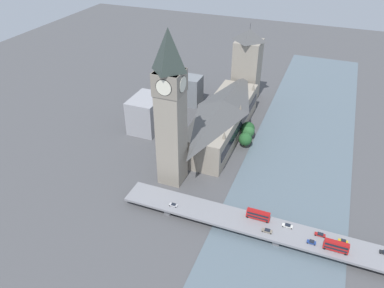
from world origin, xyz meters
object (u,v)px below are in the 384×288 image
object	(u,v)px
car_southbound_lead	(288,226)
car_southbound_mid	(320,235)
victoria_tower	(247,65)
road_bridge	(279,231)
double_decker_bus_mid	(258,215)
double_decker_bus_lead	(336,246)
clock_tower	(170,107)
car_northbound_lead	(311,242)
car_northbound_mid	(267,231)
car_southbound_tail	(173,205)
car_southbound_extra	(343,241)
parliament_hall	(223,118)

from	to	relation	value
car_southbound_lead	car_southbound_mid	xyz separation A→B (m)	(-14.47, 0.07, -0.05)
victoria_tower	road_bridge	distance (m)	146.01
double_decker_bus_mid	double_decker_bus_lead	bearing A→B (deg)	169.56
clock_tower	car_northbound_lead	bearing A→B (deg)	162.53
clock_tower	road_bridge	size ratio (longest dim) A/B	0.55
car_northbound_mid	car_southbound_tail	size ratio (longest dim) A/B	1.15
double_decker_bus_lead	car_southbound_extra	xyz separation A→B (m)	(-2.89, -5.94, -2.04)
parliament_hall	clock_tower	world-z (taller)	clock_tower
car_northbound_mid	car_southbound_extra	bearing A→B (deg)	-169.40
double_decker_bus_mid	car_southbound_extra	bearing A→B (deg)	179.18
road_bridge	car_southbound_lead	bearing A→B (deg)	-133.18
car_southbound_lead	car_southbound_tail	bearing A→B (deg)	6.68
car_southbound_tail	parliament_hall	bearing A→B (deg)	-89.84
victoria_tower	car_northbound_mid	xyz separation A→B (m)	(-46.65, 137.71, -21.96)
parliament_hall	road_bridge	distance (m)	92.69
car_southbound_tail	car_southbound_extra	distance (m)	78.86
double_decker_bus_lead	car_northbound_lead	bearing A→B (deg)	-2.09
car_southbound_tail	car_southbound_lead	bearing A→B (deg)	-173.32
car_northbound_lead	car_southbound_extra	xyz separation A→B (m)	(-12.83, -5.58, -0.05)
car_southbound_mid	double_decker_bus_mid	bearing A→B (deg)	-0.27
double_decker_bus_mid	car_southbound_lead	world-z (taller)	double_decker_bus_mid
clock_tower	car_southbound_tail	world-z (taller)	clock_tower
car_northbound_lead	car_southbound_tail	size ratio (longest dim) A/B	0.95
victoria_tower	car_southbound_mid	xyz separation A→B (m)	(-69.18, 131.25, -22.03)
road_bridge	double_decker_bus_lead	xyz separation A→B (m)	(-24.51, 3.03, 3.57)
car_southbound_extra	road_bridge	bearing A→B (deg)	6.06
parliament_hall	clock_tower	distance (m)	64.62
parliament_hall	clock_tower	size ratio (longest dim) A/B	1.06
victoria_tower	car_southbound_mid	distance (m)	150.00
car_southbound_mid	car_southbound_tail	size ratio (longest dim) A/B	1.16
clock_tower	car_southbound_tail	size ratio (longest dim) A/B	20.58
double_decker_bus_mid	car_northbound_lead	bearing A→B (deg)	166.39
road_bridge	car_northbound_mid	distance (m)	6.01
car_southbound_lead	car_southbound_extra	distance (m)	24.22
double_decker_bus_mid	car_northbound_mid	bearing A→B (deg)	131.47
car_southbound_tail	car_southbound_extra	xyz separation A→B (m)	(-78.64, -5.89, 0.02)
parliament_hall	victoria_tower	distance (m)	59.81
double_decker_bus_mid	car_southbound_mid	xyz separation A→B (m)	(-28.36, 0.14, -1.94)
double_decker_bus_mid	car_southbound_tail	size ratio (longest dim) A/B	2.72
parliament_hall	car_northbound_lead	bearing A→B (deg)	129.81
car_northbound_lead	parliament_hall	bearing A→B (deg)	-50.19
double_decker_bus_lead	car_northbound_mid	world-z (taller)	double_decker_bus_lead
victoria_tower	car_southbound_mid	world-z (taller)	victoria_tower
double_decker_bus_lead	double_decker_bus_mid	bearing A→B (deg)	-10.44
victoria_tower	double_decker_bus_mid	world-z (taller)	victoria_tower
double_decker_bus_mid	parliament_hall	bearing A→B (deg)	-60.86
clock_tower	victoria_tower	distance (m)	114.85
double_decker_bus_mid	car_northbound_mid	distance (m)	8.99
road_bridge	car_southbound_extra	xyz separation A→B (m)	(-27.40, -2.91, 1.54)
road_bridge	double_decker_bus_mid	world-z (taller)	double_decker_bus_mid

